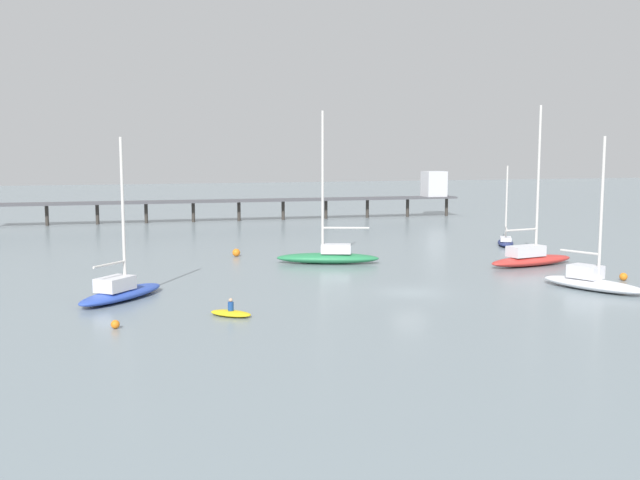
% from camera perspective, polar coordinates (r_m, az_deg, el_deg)
% --- Properties ---
extents(ground_plane, '(400.00, 400.00, 0.00)m').
position_cam_1_polar(ground_plane, '(53.55, 7.07, -4.12)').
color(ground_plane, gray).
extents(pier, '(70.09, 7.45, 7.25)m').
position_cam_1_polar(pier, '(111.89, -1.00, 3.52)').
color(pier, '#4C4C51').
rests_on(pier, ground_plane).
extents(sailboat_red, '(9.48, 3.84, 14.35)m').
position_cam_1_polar(sailboat_red, '(68.36, 16.20, -1.23)').
color(sailboat_red, red).
rests_on(sailboat_red, ground_plane).
extents(sailboat_green, '(9.74, 5.72, 13.94)m').
position_cam_1_polar(sailboat_green, '(67.04, 0.70, -1.17)').
color(sailboat_green, '#287F4C').
rests_on(sailboat_green, ground_plane).
extents(sailboat_blue, '(7.27, 7.69, 11.23)m').
position_cam_1_polar(sailboat_blue, '(52.28, -15.40, -3.79)').
color(sailboat_blue, '#2D4CB7').
rests_on(sailboat_blue, ground_plane).
extents(sailboat_white, '(5.21, 8.42, 11.34)m').
position_cam_1_polar(sailboat_white, '(57.80, 20.55, -2.97)').
color(sailboat_white, white).
rests_on(sailboat_white, ground_plane).
extents(sailboat_navy, '(4.69, 6.36, 8.76)m').
position_cam_1_polar(sailboat_navy, '(83.13, 14.35, -0.00)').
color(sailboat_navy, navy).
rests_on(sailboat_navy, ground_plane).
extents(dinghy_yellow, '(2.93, 2.88, 1.14)m').
position_cam_1_polar(dinghy_yellow, '(45.88, -7.01, -5.70)').
color(dinghy_yellow, yellow).
rests_on(dinghy_yellow, ground_plane).
extents(mooring_buoy_mid, '(0.63, 0.63, 0.63)m').
position_cam_1_polar(mooring_buoy_mid, '(62.96, 22.71, -2.67)').
color(mooring_buoy_mid, orange).
rests_on(mooring_buoy_mid, ground_plane).
extents(mooring_buoy_near, '(0.51, 0.51, 0.51)m').
position_cam_1_polar(mooring_buoy_near, '(43.99, -15.77, -6.39)').
color(mooring_buoy_near, orange).
rests_on(mooring_buoy_near, ground_plane).
extents(mooring_buoy_inner, '(0.77, 0.77, 0.77)m').
position_cam_1_polar(mooring_buoy_inner, '(72.04, -6.59, -0.99)').
color(mooring_buoy_inner, orange).
rests_on(mooring_buoy_inner, ground_plane).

